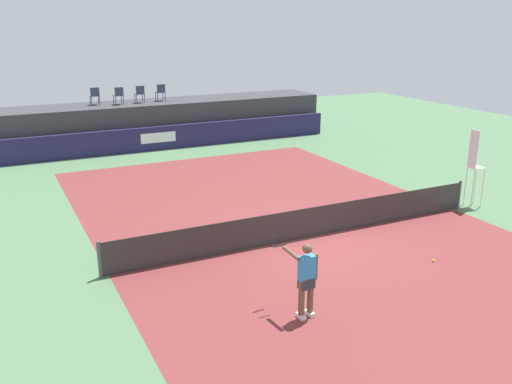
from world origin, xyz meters
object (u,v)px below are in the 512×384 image
(spectator_chair_far_left, at_px, (95,95))
(spectator_chair_right, at_px, (161,92))
(tennis_ball, at_px, (434,260))
(umpire_chair, at_px, (474,163))
(spectator_chair_left, at_px, (119,95))
(net_post_near, at_px, (99,259))
(net_post_far, at_px, (459,195))
(tennis_player, at_px, (305,277))
(spectator_chair_center, at_px, (140,93))

(spectator_chair_far_left, distance_m, spectator_chair_right, 3.40)
(spectator_chair_far_left, xyz_separation_m, tennis_ball, (5.45, -18.51, -2.66))
(tennis_ball, bearing_deg, spectator_chair_right, 96.37)
(umpire_chair, distance_m, tennis_ball, 5.71)
(spectator_chair_left, xyz_separation_m, net_post_near, (-4.08, -15.01, -2.19))
(spectator_chair_left, height_order, net_post_far, spectator_chair_left)
(net_post_near, height_order, tennis_player, tennis_player)
(umpire_chair, distance_m, net_post_far, 1.23)
(spectator_chair_far_left, distance_m, net_post_far, 18.22)
(spectator_chair_center, bearing_deg, spectator_chair_right, 8.59)
(net_post_far, height_order, tennis_ball, net_post_far)
(spectator_chair_left, xyz_separation_m, tennis_player, (-0.37, -19.04, -1.73))
(spectator_chair_center, relative_size, tennis_ball, 13.06)
(spectator_chair_center, relative_size, spectator_chair_right, 1.00)
(spectator_chair_right, relative_size, tennis_player, 0.50)
(spectator_chair_far_left, relative_size, spectator_chair_right, 1.00)
(spectator_chair_far_left, relative_size, tennis_player, 0.50)
(tennis_ball, bearing_deg, net_post_near, 159.99)
(spectator_chair_center, bearing_deg, spectator_chair_far_left, 172.87)
(umpire_chair, bearing_deg, net_post_far, -178.30)
(spectator_chair_center, relative_size, umpire_chair, 0.32)
(spectator_chair_left, relative_size, spectator_chair_right, 1.00)
(spectator_chair_center, height_order, net_post_far, spectator_chair_center)
(umpire_chair, xyz_separation_m, tennis_player, (-9.25, -4.04, -0.63))
(net_post_far, bearing_deg, spectator_chair_left, 118.99)
(net_post_near, height_order, net_post_far, same)
(umpire_chair, xyz_separation_m, net_post_far, (-0.57, -0.02, -1.09))
(umpire_chair, bearing_deg, spectator_chair_right, 113.30)
(net_post_far, xyz_separation_m, tennis_player, (-8.69, -4.03, 0.46))
(umpire_chair, distance_m, tennis_player, 10.12)
(spectator_chair_far_left, relative_size, net_post_near, 0.89)
(spectator_chair_left, distance_m, spectator_chair_right, 2.31)
(umpire_chair, height_order, tennis_player, umpire_chair)
(spectator_chair_far_left, relative_size, net_post_far, 0.89)
(spectator_chair_right, bearing_deg, tennis_ball, -83.63)
(net_post_near, bearing_deg, spectator_chair_right, 67.44)
(umpire_chair, bearing_deg, spectator_chair_center, 117.13)
(tennis_player, distance_m, tennis_ball, 4.89)
(spectator_chair_right, relative_size, umpire_chair, 0.32)
(spectator_chair_center, xyz_separation_m, spectator_chair_right, (1.16, 0.18, 0.00))
(tennis_ball, bearing_deg, spectator_chair_center, 100.01)
(tennis_ball, bearing_deg, net_post_far, 37.65)
(spectator_chair_right, xyz_separation_m, net_post_far, (6.03, -15.33, -2.19))
(tennis_player, bearing_deg, umpire_chair, 23.60)
(spectator_chair_right, xyz_separation_m, tennis_player, (-2.66, -19.36, -1.73))
(spectator_chair_right, distance_m, net_post_near, 16.75)
(net_post_far, bearing_deg, spectator_chair_far_left, 121.41)
(spectator_chair_center, xyz_separation_m, umpire_chair, (7.76, -15.14, -1.11))
(net_post_near, distance_m, net_post_far, 12.40)
(tennis_player, xyz_separation_m, tennis_ball, (4.71, 0.96, -0.92))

